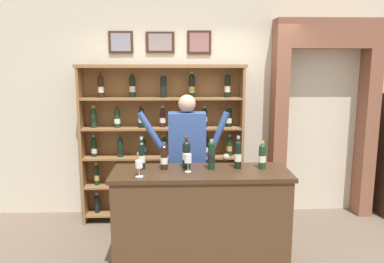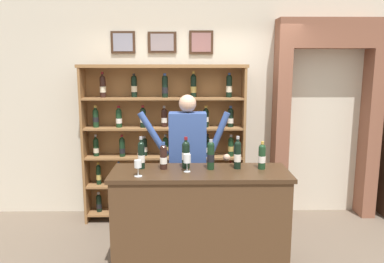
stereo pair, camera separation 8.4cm
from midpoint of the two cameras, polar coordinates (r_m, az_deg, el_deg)
back_wall at (r=5.15m, az=0.23°, el=6.94°), size 12.00×0.19×3.48m
wine_shelf at (r=4.90m, az=-4.86°, el=-1.33°), size 2.08×0.30×2.02m
archway_doorway at (r=5.36m, az=18.30°, el=3.66°), size 1.36×0.45×2.58m
tasting_counter at (r=3.85m, az=0.66°, el=-13.17°), size 1.71×0.59×1.01m
shopkeeper at (r=4.24m, az=-1.32°, el=-3.29°), size 1.03×0.22×1.70m
tasting_bottle_super_tuscan at (r=3.76m, az=-8.14°, el=-3.46°), size 0.07×0.07×0.32m
tasting_bottle_brunello at (r=3.72m, az=-4.83°, el=-3.75°), size 0.07×0.07×0.27m
tasting_bottle_chianti at (r=3.75m, az=-1.48°, el=-3.34°), size 0.08×0.08×0.31m
tasting_bottle_prosecco at (r=3.71m, az=2.26°, el=-3.49°), size 0.07×0.07×0.30m
tasting_bottle_rosso at (r=3.76m, az=6.23°, el=-3.34°), size 0.07×0.07×0.32m
tasting_bottle_vin_santo at (r=3.79m, az=9.81°, el=-3.58°), size 0.07×0.07×0.27m
wine_glass_center at (r=3.51m, az=-8.59°, el=-4.99°), size 0.07×0.07×0.15m
wine_glass_spare at (r=3.62m, az=-1.28°, el=-4.19°), size 0.07×0.07×0.17m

